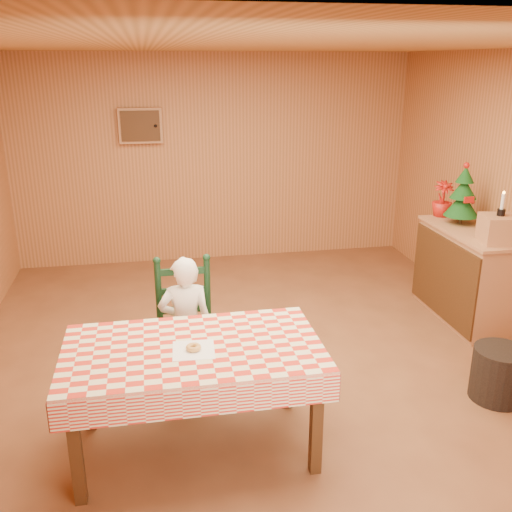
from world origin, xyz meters
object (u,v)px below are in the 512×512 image
(seated_child, at_px, (186,326))
(shelf_unit, at_px, (466,275))
(crate, at_px, (499,229))
(dining_table, at_px, (193,358))
(storage_bin, at_px, (499,374))
(ladder_chair, at_px, (186,330))
(christmas_tree, at_px, (463,196))

(seated_child, relative_size, shelf_unit, 0.91)
(crate, bearing_deg, dining_table, -157.60)
(storage_bin, bearing_deg, shelf_unit, 70.22)
(ladder_chair, height_order, storage_bin, ladder_chair)
(dining_table, height_order, ladder_chair, ladder_chair)
(shelf_unit, xyz_separation_m, storage_bin, (-0.50, -1.40, -0.26))
(ladder_chair, bearing_deg, shelf_unit, 15.53)
(seated_child, distance_m, christmas_tree, 3.13)
(ladder_chair, relative_size, seated_child, 0.96)
(ladder_chair, bearing_deg, dining_table, -90.00)
(shelf_unit, height_order, christmas_tree, christmas_tree)
(ladder_chair, height_order, seated_child, seated_child)
(seated_child, xyz_separation_m, christmas_tree, (2.86, 1.10, 0.65))
(ladder_chair, xyz_separation_m, crate, (2.86, 0.39, 0.55))
(shelf_unit, distance_m, storage_bin, 1.51)
(dining_table, xyz_separation_m, shelf_unit, (2.85, 1.58, -0.22))
(ladder_chair, xyz_separation_m, christmas_tree, (2.86, 1.04, 0.71))
(dining_table, distance_m, shelf_unit, 3.27)
(dining_table, bearing_deg, storage_bin, 4.33)
(shelf_unit, xyz_separation_m, crate, (0.01, -0.40, 0.59))
(shelf_unit, distance_m, crate, 0.71)
(seated_child, xyz_separation_m, storage_bin, (2.35, -0.55, -0.35))
(crate, height_order, storage_bin, crate)
(shelf_unit, bearing_deg, seated_child, -163.42)
(dining_table, distance_m, seated_child, 0.74)
(dining_table, relative_size, crate, 5.52)
(shelf_unit, distance_m, christmas_tree, 0.79)
(ladder_chair, height_order, christmas_tree, christmas_tree)
(shelf_unit, height_order, storage_bin, shelf_unit)
(shelf_unit, relative_size, storage_bin, 2.97)
(ladder_chair, distance_m, shelf_unit, 2.96)
(dining_table, distance_m, christmas_tree, 3.44)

